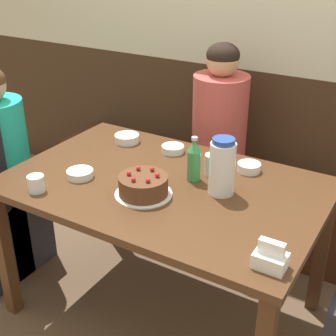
% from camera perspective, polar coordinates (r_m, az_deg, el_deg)
% --- Properties ---
extents(ground_plane, '(12.00, 12.00, 0.00)m').
position_cam_1_polar(ground_plane, '(2.54, -0.47, -16.65)').
color(ground_plane, brown).
extents(back_wall, '(4.80, 0.04, 2.50)m').
position_cam_1_polar(back_wall, '(2.85, 10.96, 16.14)').
color(back_wall, '#3D2819').
rests_on(back_wall, ground_plane).
extents(bench_seat, '(2.46, 0.38, 0.45)m').
position_cam_1_polar(bench_seat, '(3.01, 7.79, -3.99)').
color(bench_seat, '#472314').
rests_on(bench_seat, ground_plane).
extents(dining_table, '(1.41, 0.92, 0.74)m').
position_cam_1_polar(dining_table, '(2.15, -0.53, -3.78)').
color(dining_table, '#4C2D19').
rests_on(dining_table, ground_plane).
extents(birthday_cake, '(0.25, 0.25, 0.11)m').
position_cam_1_polar(birthday_cake, '(1.99, -3.02, -2.15)').
color(birthday_cake, white).
rests_on(birthday_cake, dining_table).
extents(water_pitcher, '(0.11, 0.11, 0.25)m').
position_cam_1_polar(water_pitcher, '(1.98, 6.63, 0.14)').
color(water_pitcher, white).
rests_on(water_pitcher, dining_table).
extents(soju_bottle, '(0.06, 0.06, 0.21)m').
position_cam_1_polar(soju_bottle, '(2.09, 3.18, 0.99)').
color(soju_bottle, '#388E4C').
rests_on(soju_bottle, dining_table).
extents(napkin_holder, '(0.11, 0.08, 0.11)m').
position_cam_1_polar(napkin_holder, '(1.62, 12.38, -10.67)').
color(napkin_holder, white).
rests_on(napkin_holder, dining_table).
extents(bowl_soup_white, '(0.12, 0.12, 0.04)m').
position_cam_1_polar(bowl_soup_white, '(2.40, 0.60, 2.35)').
color(bowl_soup_white, white).
rests_on(bowl_soup_white, dining_table).
extents(bowl_rice_small, '(0.12, 0.12, 0.04)m').
position_cam_1_polar(bowl_rice_small, '(2.18, -10.67, -0.69)').
color(bowl_rice_small, white).
rests_on(bowl_rice_small, dining_table).
extents(bowl_side_dish, '(0.13, 0.13, 0.04)m').
position_cam_1_polar(bowl_side_dish, '(2.52, -5.03, 3.62)').
color(bowl_side_dish, white).
rests_on(bowl_side_dish, dining_table).
extents(bowl_sauce_shallow, '(0.11, 0.11, 0.04)m').
position_cam_1_polar(bowl_sauce_shallow, '(2.23, 9.84, 0.09)').
color(bowl_sauce_shallow, white).
rests_on(bowl_sauce_shallow, dining_table).
extents(glass_water_tall, '(0.08, 0.08, 0.10)m').
position_cam_1_polar(glass_water_tall, '(2.17, 5.46, 0.40)').
color(glass_water_tall, silver).
rests_on(glass_water_tall, dining_table).
extents(glass_tumbler_short, '(0.07, 0.07, 0.07)m').
position_cam_1_polar(glass_tumbler_short, '(2.10, -15.78, -1.84)').
color(glass_tumbler_short, silver).
rests_on(glass_tumbler_short, dining_table).
extents(person_grey_tee, '(0.34, 0.30, 1.16)m').
position_cam_1_polar(person_grey_tee, '(2.72, -19.25, -1.38)').
color(person_grey_tee, '#33333D').
rests_on(person_grey_tee, ground_plane).
extents(person_dark_striped, '(0.31, 0.34, 1.23)m').
position_cam_1_polar(person_dark_striped, '(2.78, 6.10, 1.61)').
color(person_dark_striped, '#33333D').
rests_on(person_dark_striped, ground_plane).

